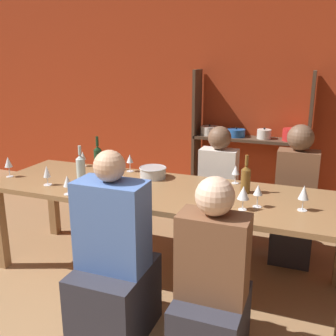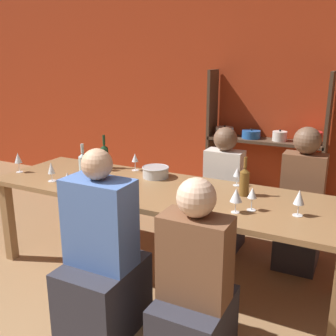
{
  "view_description": "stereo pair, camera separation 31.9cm",
  "coord_description": "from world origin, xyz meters",
  "px_view_note": "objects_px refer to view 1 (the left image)",
  "views": [
    {
      "loc": [
        1.18,
        -1.06,
        1.79
      ],
      "look_at": [
        0.08,
        1.81,
        0.93
      ],
      "focal_mm": 42.0,
      "sensor_mm": 36.0,
      "label": 1
    },
    {
      "loc": [
        1.47,
        -0.93,
        1.79
      ],
      "look_at": [
        0.08,
        1.81,
        0.93
      ],
      "focal_mm": 42.0,
      "sensor_mm": 36.0,
      "label": 2
    }
  ],
  "objects_px": {
    "mixing_bowl": "(153,172)",
    "wine_glass_empty_b": "(243,193)",
    "wine_glass_red_c": "(236,171)",
    "wine_bottle_green": "(98,157)",
    "wine_glass_red_b": "(8,163)",
    "person_near_a": "(114,272)",
    "person_far_a": "(217,202)",
    "wine_bottle_dark": "(246,178)",
    "wine_glass_empty_d": "(304,193)",
    "dining_table": "(164,198)",
    "person_near_b": "(212,293)",
    "shelf_unit": "(250,158)",
    "wine_glass_white_a": "(258,191)",
    "wine_glass_empty_a": "(130,159)",
    "wine_glass_empty_c": "(102,161)",
    "wine_bottle_amber": "(81,170)",
    "wine_glass_red_d": "(67,182)",
    "wine_glass_red_e": "(47,172)",
    "person_far_b": "(294,209)",
    "wine_glass_red_a": "(83,156)"
  },
  "relations": [
    {
      "from": "dining_table",
      "to": "person_near_b",
      "type": "height_order",
      "value": "person_near_b"
    },
    {
      "from": "wine_bottle_amber",
      "to": "wine_glass_red_b",
      "type": "distance_m",
      "value": 0.73
    },
    {
      "from": "shelf_unit",
      "to": "wine_glass_red_e",
      "type": "height_order",
      "value": "shelf_unit"
    },
    {
      "from": "shelf_unit",
      "to": "wine_bottle_amber",
      "type": "bearing_deg",
      "value": -116.91
    },
    {
      "from": "person_near_a",
      "to": "person_far_a",
      "type": "relative_size",
      "value": 1.06
    },
    {
      "from": "wine_glass_empty_b",
      "to": "wine_bottle_amber",
      "type": "bearing_deg",
      "value": 177.1
    },
    {
      "from": "wine_glass_empty_a",
      "to": "wine_glass_empty_c",
      "type": "bearing_deg",
      "value": -152.33
    },
    {
      "from": "wine_glass_white_a",
      "to": "shelf_unit",
      "type": "bearing_deg",
      "value": 100.59
    },
    {
      "from": "wine_glass_empty_a",
      "to": "person_far_b",
      "type": "relative_size",
      "value": 0.13
    },
    {
      "from": "person_far_a",
      "to": "shelf_unit",
      "type": "bearing_deg",
      "value": -94.85
    },
    {
      "from": "wine_bottle_amber",
      "to": "person_near_b",
      "type": "relative_size",
      "value": 0.29
    },
    {
      "from": "wine_glass_red_b",
      "to": "wine_glass_empty_b",
      "type": "height_order",
      "value": "wine_glass_red_b"
    },
    {
      "from": "wine_glass_red_b",
      "to": "shelf_unit",
      "type": "bearing_deg",
      "value": 49.62
    },
    {
      "from": "wine_glass_empty_d",
      "to": "person_near_b",
      "type": "height_order",
      "value": "person_near_b"
    },
    {
      "from": "shelf_unit",
      "to": "dining_table",
      "type": "bearing_deg",
      "value": -101.16
    },
    {
      "from": "wine_bottle_green",
      "to": "wine_glass_red_c",
      "type": "distance_m",
      "value": 1.28
    },
    {
      "from": "wine_glass_empty_b",
      "to": "person_near_a",
      "type": "relative_size",
      "value": 0.14
    },
    {
      "from": "wine_glass_red_b",
      "to": "person_far_b",
      "type": "bearing_deg",
      "value": 20.46
    },
    {
      "from": "wine_glass_empty_d",
      "to": "person_near_b",
      "type": "distance_m",
      "value": 0.94
    },
    {
      "from": "wine_bottle_green",
      "to": "wine_glass_red_c",
      "type": "xyz_separation_m",
      "value": [
        1.28,
        0.05,
        -0.01
      ]
    },
    {
      "from": "wine_bottle_dark",
      "to": "wine_glass_empty_d",
      "type": "relative_size",
      "value": 1.67
    },
    {
      "from": "shelf_unit",
      "to": "person_far_a",
      "type": "distance_m",
      "value": 1.22
    },
    {
      "from": "dining_table",
      "to": "wine_glass_empty_a",
      "type": "distance_m",
      "value": 0.63
    },
    {
      "from": "wine_glass_red_b",
      "to": "wine_glass_empty_d",
      "type": "bearing_deg",
      "value": 2.13
    },
    {
      "from": "wine_bottle_amber",
      "to": "wine_glass_empty_b",
      "type": "bearing_deg",
      "value": -2.9
    },
    {
      "from": "wine_glass_red_c",
      "to": "person_near_a",
      "type": "bearing_deg",
      "value": -115.5
    },
    {
      "from": "mixing_bowl",
      "to": "shelf_unit",
      "type": "bearing_deg",
      "value": 70.78
    },
    {
      "from": "wine_bottle_green",
      "to": "wine_glass_empty_b",
      "type": "xyz_separation_m",
      "value": [
        1.45,
        -0.52,
        0.0
      ]
    },
    {
      "from": "wine_bottle_dark",
      "to": "wine_glass_red_d",
      "type": "relative_size",
      "value": 2.0
    },
    {
      "from": "wine_bottle_green",
      "to": "wine_glass_red_b",
      "type": "xyz_separation_m",
      "value": [
        -0.62,
        -0.47,
        0.01
      ]
    },
    {
      "from": "shelf_unit",
      "to": "wine_bottle_dark",
      "type": "relative_size",
      "value": 5.48
    },
    {
      "from": "wine_bottle_dark",
      "to": "wine_glass_empty_c",
      "type": "height_order",
      "value": "wine_bottle_dark"
    },
    {
      "from": "wine_glass_white_a",
      "to": "person_far_a",
      "type": "height_order",
      "value": "person_far_a"
    },
    {
      "from": "wine_glass_red_e",
      "to": "wine_glass_red_d",
      "type": "bearing_deg",
      "value": -24.76
    },
    {
      "from": "wine_glass_red_b",
      "to": "wine_glass_empty_c",
      "type": "height_order",
      "value": "wine_glass_red_b"
    },
    {
      "from": "person_far_a",
      "to": "dining_table",
      "type": "bearing_deg",
      "value": 68.72
    },
    {
      "from": "wine_glass_empty_a",
      "to": "mixing_bowl",
      "type": "bearing_deg",
      "value": -21.33
    },
    {
      "from": "wine_glass_empty_b",
      "to": "wine_glass_white_a",
      "type": "xyz_separation_m",
      "value": [
        0.09,
        0.09,
        -0.0
      ]
    },
    {
      "from": "wine_glass_red_a",
      "to": "wine_glass_empty_b",
      "type": "xyz_separation_m",
      "value": [
        1.66,
        -0.58,
        0.02
      ]
    },
    {
      "from": "person_near_b",
      "to": "wine_bottle_dark",
      "type": "bearing_deg",
      "value": 88.77
    },
    {
      "from": "mixing_bowl",
      "to": "wine_glass_red_b",
      "type": "bearing_deg",
      "value": -160.4
    },
    {
      "from": "shelf_unit",
      "to": "wine_glass_red_a",
      "type": "distance_m",
      "value": 2.08
    },
    {
      "from": "wine_glass_empty_b",
      "to": "wine_glass_red_c",
      "type": "bearing_deg",
      "value": 106.51
    },
    {
      "from": "wine_glass_red_b",
      "to": "wine_glass_red_c",
      "type": "relative_size",
      "value": 1.17
    },
    {
      "from": "wine_glass_empty_a",
      "to": "wine_glass_empty_b",
      "type": "relative_size",
      "value": 0.93
    },
    {
      "from": "wine_bottle_amber",
      "to": "wine_glass_red_d",
      "type": "bearing_deg",
      "value": -83.14
    },
    {
      "from": "wine_glass_empty_b",
      "to": "dining_table",
      "type": "bearing_deg",
      "value": 162.36
    },
    {
      "from": "wine_glass_red_b",
      "to": "wine_glass_empty_a",
      "type": "bearing_deg",
      "value": 30.12
    },
    {
      "from": "mixing_bowl",
      "to": "wine_glass_empty_b",
      "type": "distance_m",
      "value": 1.0
    },
    {
      "from": "wine_glass_red_c",
      "to": "wine_glass_empty_d",
      "type": "xyz_separation_m",
      "value": [
        0.56,
        -0.43,
        0.02
      ]
    }
  ]
}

